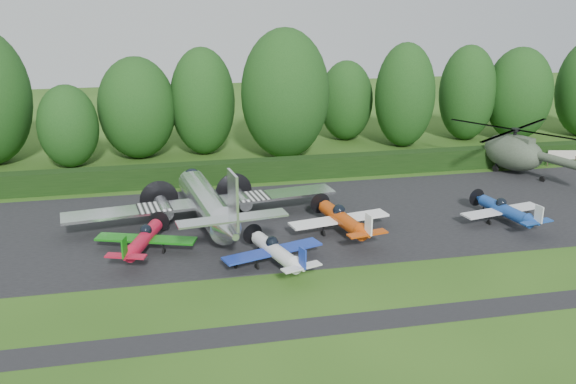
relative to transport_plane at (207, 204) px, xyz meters
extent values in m
plane|color=#254814|center=(5.98, -10.02, -1.90)|extent=(160.00, 160.00, 0.00)
cube|color=black|center=(5.98, -0.02, -1.89)|extent=(70.00, 18.00, 0.01)
cube|color=black|center=(5.98, -16.02, -1.90)|extent=(70.00, 2.00, 0.00)
cube|color=black|center=(5.98, 10.98, -1.90)|extent=(90.00, 1.60, 2.00)
cylinder|color=silver|center=(0.00, 0.32, -0.06)|extent=(2.22, 11.58, 2.22)
cone|color=silver|center=(0.00, 6.81, -0.06)|extent=(2.22, 1.45, 2.22)
cone|color=silver|center=(0.00, -6.62, 0.42)|extent=(2.22, 2.90, 2.22)
sphere|color=black|center=(0.00, 5.88, 0.42)|extent=(1.45, 1.45, 1.45)
cube|color=silver|center=(0.00, 1.29, -0.35)|extent=(21.23, 2.32, 0.21)
cube|color=white|center=(-3.86, 1.29, -0.24)|extent=(2.51, 2.41, 0.05)
cube|color=white|center=(3.86, 1.29, -0.24)|extent=(2.51, 2.41, 0.05)
cylinder|color=silver|center=(-3.09, 1.87, -0.59)|extent=(1.06, 3.09, 1.06)
cylinder|color=silver|center=(3.09, 1.87, -0.59)|extent=(1.06, 3.09, 1.06)
cylinder|color=black|center=(-3.09, 4.04, -0.59)|extent=(3.09, 0.03, 3.09)
cylinder|color=black|center=(3.09, 4.04, -0.59)|extent=(3.09, 0.03, 3.09)
cube|color=silver|center=(0.00, -7.40, 1.48)|extent=(7.24, 1.35, 0.14)
cube|color=silver|center=(0.00, -7.69, 2.83)|extent=(0.17, 2.12, 3.67)
cylinder|color=black|center=(-3.09, 1.48, -1.66)|extent=(0.24, 0.87, 0.87)
cylinder|color=black|center=(3.09, 1.48, -1.66)|extent=(0.24, 0.87, 0.87)
cylinder|color=black|center=(0.00, -7.78, -1.72)|extent=(0.17, 0.42, 0.42)
cylinder|color=#B1102A|center=(-4.77, -4.18, -0.80)|extent=(0.96, 5.50, 0.96)
sphere|color=black|center=(-4.77, -3.58, -0.35)|extent=(0.84, 0.84, 0.84)
cube|color=#136E10|center=(-4.77, -3.68, -0.95)|extent=(7.00, 1.30, 0.14)
cube|color=#B1102A|center=(-4.77, -7.48, -0.55)|extent=(2.60, 0.70, 0.10)
cube|color=#136E10|center=(-4.77, -7.58, 0.10)|extent=(0.10, 0.80, 1.30)
cylinder|color=black|center=(-4.77, -0.63, -0.80)|extent=(1.50, 0.02, 1.50)
cylinder|color=black|center=(-6.07, -3.88, -1.72)|extent=(0.14, 0.44, 0.44)
cylinder|color=black|center=(-3.47, -3.88, -1.72)|extent=(0.14, 0.44, 0.44)
cylinder|color=black|center=(-4.77, -1.58, -1.74)|extent=(0.12, 0.40, 0.40)
cylinder|color=white|center=(3.79, -8.02, -0.81)|extent=(0.95, 5.46, 0.95)
sphere|color=black|center=(3.79, -7.42, -0.36)|extent=(0.83, 0.83, 0.83)
cube|color=#1B35A7|center=(3.79, -7.52, -0.96)|extent=(6.94, 1.29, 0.14)
cube|color=white|center=(3.79, -11.29, -0.56)|extent=(2.58, 0.69, 0.10)
cube|color=#1B35A7|center=(3.79, -11.39, 0.09)|extent=(0.10, 0.79, 1.29)
cylinder|color=black|center=(3.79, -4.50, -0.81)|extent=(1.49, 0.02, 1.49)
cylinder|color=black|center=(2.50, -7.72, -1.72)|extent=(0.14, 0.44, 0.44)
cylinder|color=black|center=(5.08, -7.72, -1.72)|extent=(0.14, 0.44, 0.44)
cylinder|color=black|center=(3.79, -5.44, -1.74)|extent=(0.12, 0.40, 0.40)
cylinder|color=#BA410A|center=(9.63, -3.59, -0.68)|extent=(1.06, 6.08, 1.06)
sphere|color=black|center=(9.63, -2.92, -0.18)|extent=(0.93, 0.93, 0.93)
cube|color=white|center=(9.63, -3.03, -0.85)|extent=(7.74, 1.44, 0.15)
cube|color=#BA410A|center=(9.63, -7.23, -0.40)|extent=(2.88, 0.77, 0.11)
cube|color=white|center=(9.63, -7.35, 0.31)|extent=(0.11, 0.88, 1.44)
cylinder|color=black|center=(9.63, 0.34, -0.68)|extent=(1.66, 0.02, 1.66)
cylinder|color=black|center=(8.19, -3.25, -1.70)|extent=(0.15, 0.49, 0.49)
cylinder|color=black|center=(11.07, -3.25, -1.70)|extent=(0.15, 0.49, 0.49)
cylinder|color=black|center=(9.63, -0.71, -1.72)|extent=(0.13, 0.44, 0.44)
cylinder|color=navy|center=(22.59, -3.97, -0.82)|extent=(0.94, 5.39, 0.94)
sphere|color=black|center=(22.59, -3.38, -0.38)|extent=(0.82, 0.82, 0.82)
cube|color=silver|center=(22.59, -3.48, -0.97)|extent=(6.86, 1.27, 0.14)
cube|color=navy|center=(22.59, -7.20, -0.58)|extent=(2.55, 0.69, 0.10)
cube|color=silver|center=(22.59, -7.29, 0.06)|extent=(0.10, 0.78, 1.27)
cylinder|color=black|center=(22.59, -0.49, -0.82)|extent=(1.47, 0.02, 1.47)
cylinder|color=black|center=(21.31, -3.67, -1.72)|extent=(0.14, 0.43, 0.43)
cylinder|color=black|center=(23.86, -3.67, -1.72)|extent=(0.14, 0.43, 0.43)
cylinder|color=black|center=(22.59, -1.42, -1.74)|extent=(0.12, 0.39, 0.39)
ellipsoid|color=#3B4535|center=(30.33, 8.54, 0.16)|extent=(3.56, 6.53, 3.41)
cylinder|color=#3B4535|center=(30.33, 3.40, 0.50)|extent=(0.80, 6.85, 0.80)
cube|color=#3B4535|center=(30.33, -0.13, 1.53)|extent=(0.14, 1.03, 1.83)
cylinder|color=black|center=(30.33, 8.54, 1.87)|extent=(0.34, 0.34, 0.91)
cylinder|color=black|center=(30.33, 8.54, 2.38)|extent=(0.80, 0.80, 0.29)
cylinder|color=black|center=(30.33, 8.54, 2.38)|extent=(13.70, 13.70, 0.07)
cube|color=#3B4535|center=(30.33, 7.63, 1.47)|extent=(1.03, 2.28, 0.80)
ellipsoid|color=black|center=(30.33, 10.37, 0.27)|extent=(2.17, 2.17, 1.95)
cylinder|color=black|center=(29.18, 9.45, -1.55)|extent=(0.21, 0.64, 0.64)
cylinder|color=black|center=(31.47, 9.45, -1.55)|extent=(0.21, 0.64, 0.64)
cylinder|color=black|center=(30.33, 4.89, -1.61)|extent=(0.18, 0.55, 0.55)
cylinder|color=#3F3326|center=(35.07, 9.48, -1.35)|extent=(0.11, 0.11, 1.10)
cylinder|color=#3F3326|center=(37.81, 9.48, -1.35)|extent=(0.11, 0.11, 1.10)
cube|color=beige|center=(36.44, 9.48, -0.71)|extent=(2.93, 0.07, 0.92)
cylinder|color=black|center=(-12.01, 19.47, -0.54)|extent=(0.70, 0.70, 2.71)
ellipsoid|color=#163D13|center=(-12.01, 19.47, 2.25)|extent=(5.96, 5.96, 8.29)
cylinder|color=black|center=(1.53, 21.84, -0.03)|extent=(0.70, 0.70, 3.73)
ellipsoid|color=#163D13|center=(1.53, 21.84, 3.80)|extent=(6.86, 6.86, 11.39)
cylinder|color=black|center=(18.27, 24.85, -0.39)|extent=(0.70, 0.70, 3.02)
ellipsoid|color=#163D13|center=(18.27, 24.85, 2.72)|extent=(6.20, 6.20, 9.23)
cylinder|color=black|center=(23.73, 20.55, -0.01)|extent=(0.70, 0.70, 3.78)
ellipsoid|color=#163D13|center=(23.73, 20.55, 3.88)|extent=(6.64, 6.64, 11.56)
cylinder|color=black|center=(32.01, 22.06, -0.10)|extent=(0.70, 0.70, 3.59)
ellipsoid|color=#163D13|center=(32.01, 22.06, 3.59)|extent=(6.51, 6.51, 10.98)
cylinder|color=black|center=(-5.29, 21.67, -0.16)|extent=(0.70, 0.70, 3.47)
ellipsoid|color=#163D13|center=(-5.29, 21.67, 3.40)|extent=(8.00, 8.00, 10.60)
cylinder|color=black|center=(9.78, 18.60, 0.31)|extent=(0.70, 0.70, 4.41)
ellipsoid|color=#163D13|center=(9.78, 18.60, 4.84)|extent=(9.13, 9.13, 13.48)
cylinder|color=black|center=(37.84, 20.87, -0.14)|extent=(0.70, 0.70, 3.52)
ellipsoid|color=#163D13|center=(37.84, 20.87, 3.47)|extent=(7.55, 7.55, 10.74)
camera|label=1|loc=(-3.31, -45.95, 16.28)|focal=40.00mm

